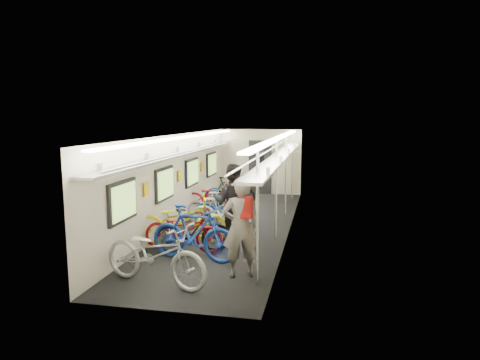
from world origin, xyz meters
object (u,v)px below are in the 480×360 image
at_px(passenger_near, 241,227).
at_px(passenger_mid, 232,203).
at_px(bicycle_0, 155,254).
at_px(bicycle_1, 194,233).
at_px(backpack, 245,207).

distance_m(passenger_near, passenger_mid, 2.27).
bearing_deg(bicycle_0, passenger_mid, 1.54).
height_order(bicycle_0, passenger_near, passenger_near).
bearing_deg(bicycle_1, bicycle_0, 178.76).
height_order(bicycle_1, passenger_near, passenger_near).
xyz_separation_m(passenger_near, passenger_mid, (-0.62, 2.18, -0.01)).
bearing_deg(passenger_mid, backpack, 108.47).
height_order(bicycle_0, backpack, backpack).
bearing_deg(bicycle_0, backpack, -50.32).
xyz_separation_m(passenger_near, backpack, (0.09, -0.04, 0.37)).
relative_size(passenger_near, backpack, 4.78).
distance_m(passenger_near, backpack, 0.38).
xyz_separation_m(bicycle_1, backpack, (1.16, -0.68, 0.72)).
distance_m(passenger_mid, backpack, 2.36).
xyz_separation_m(bicycle_1, passenger_mid, (0.45, 1.53, 0.34)).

